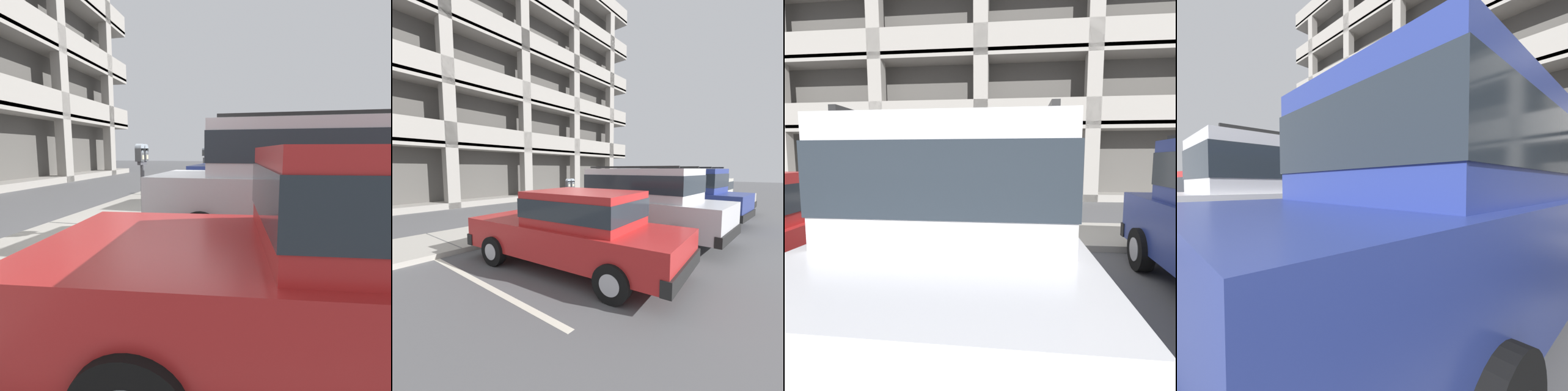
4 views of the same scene
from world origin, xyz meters
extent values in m
cube|color=#565659|center=(0.00, 0.00, -0.05)|extent=(80.00, 80.00, 0.10)
cube|color=#ADA89E|center=(0.00, 1.30, 0.06)|extent=(40.00, 2.20, 0.12)
cube|color=#606060|center=(-4.00, 1.30, 0.12)|extent=(0.03, 2.16, 0.00)
cube|color=#606060|center=(0.00, 1.30, 0.12)|extent=(0.03, 2.16, 0.00)
cube|color=silver|center=(-1.52, -1.40, 0.00)|extent=(0.12, 4.80, 0.01)
cube|color=silver|center=(1.52, -1.40, 0.00)|extent=(0.12, 4.80, 0.01)
cube|color=silver|center=(-0.05, -2.30, 0.73)|extent=(1.91, 4.73, 0.80)
cube|color=silver|center=(-0.05, -2.35, 1.55)|extent=(1.66, 2.94, 0.84)
cube|color=#232B33|center=(-0.05, -2.35, 1.57)|extent=(1.68, 2.96, 0.46)
cube|color=black|center=(-0.02, 0.01, 0.45)|extent=(1.88, 0.19, 0.24)
cube|color=silver|center=(0.55, 0.05, 0.81)|extent=(0.24, 0.03, 0.14)
cube|color=silver|center=(-0.59, 0.07, 0.81)|extent=(0.24, 0.03, 0.14)
cylinder|color=black|center=(0.87, -0.85, 0.33)|extent=(0.21, 0.66, 0.66)
cylinder|color=#B2B2B7|center=(0.87, -0.85, 0.33)|extent=(0.23, 0.37, 0.36)
cylinder|color=black|center=(-0.93, -0.83, 0.33)|extent=(0.21, 0.66, 0.66)
cylinder|color=#B2B2B7|center=(-0.93, -0.83, 0.33)|extent=(0.23, 0.37, 0.36)
cylinder|color=black|center=(0.83, -3.77, 0.33)|extent=(0.21, 0.66, 0.66)
cylinder|color=#B2B2B7|center=(0.83, -3.77, 0.33)|extent=(0.23, 0.37, 0.36)
cylinder|color=black|center=(-0.97, -3.74, 0.33)|extent=(0.21, 0.66, 0.66)
cylinder|color=#B2B2B7|center=(-0.97, -3.74, 0.33)|extent=(0.23, 0.37, 0.36)
cube|color=black|center=(0.64, -2.36, 2.01)|extent=(0.09, 2.62, 0.05)
cube|color=black|center=(-0.74, -2.34, 2.01)|extent=(0.09, 2.62, 0.05)
cube|color=black|center=(-3.19, -0.21, 0.42)|extent=(1.74, 0.32, 0.24)
cube|color=silver|center=(-2.67, -0.11, 0.66)|extent=(0.24, 0.05, 0.14)
cube|color=silver|center=(-3.72, -0.21, 0.66)|extent=(0.24, 0.05, 0.14)
cylinder|color=black|center=(-2.28, -0.92, 0.30)|extent=(0.22, 0.61, 0.60)
cylinder|color=#B2B2B7|center=(-2.28, -0.92, 0.30)|extent=(0.21, 0.35, 0.33)
cube|color=silver|center=(2.72, 0.18, 0.81)|extent=(0.24, 0.04, 0.14)
cylinder|color=black|center=(2.35, -0.70, 0.33)|extent=(0.23, 0.67, 0.66)
cylinder|color=#B2B2B7|center=(2.35, -0.70, 0.33)|extent=(0.24, 0.37, 0.36)
cylinder|color=#47474C|center=(-0.16, 0.35, 0.70)|extent=(0.07, 0.07, 1.16)
cube|color=#47474C|center=(-0.16, 0.35, 1.31)|extent=(0.28, 0.06, 0.06)
cube|color=#424447|center=(-0.26, 0.35, 1.45)|extent=(0.15, 0.11, 0.22)
cylinder|color=#8C99A3|center=(-0.26, 0.35, 1.56)|extent=(0.15, 0.11, 0.15)
cube|color=#B7B293|center=(-0.26, 0.29, 1.41)|extent=(0.08, 0.01, 0.08)
cube|color=#424447|center=(-0.06, 0.35, 1.45)|extent=(0.15, 0.11, 0.22)
cylinder|color=#8C99A3|center=(-0.06, 0.35, 1.56)|extent=(0.15, 0.11, 0.15)
cube|color=#B7B293|center=(-0.06, 0.29, 1.41)|extent=(0.08, 0.01, 0.08)
cube|color=#54514D|center=(-0.99, 13.03, 7.50)|extent=(31.36, 8.80, 15.00)
cube|color=gray|center=(-0.99, 12.43, 0.15)|extent=(32.00, 10.00, 0.30)
cube|color=gray|center=(-0.99, 12.43, 3.15)|extent=(32.00, 10.00, 0.30)
cube|color=gray|center=(-0.99, 7.53, 3.70)|extent=(32.00, 0.20, 1.10)
cube|color=gray|center=(-0.99, 12.43, 6.15)|extent=(32.00, 10.00, 0.30)
cube|color=gray|center=(-0.99, 7.53, 6.70)|extent=(32.00, 0.20, 1.10)
cube|color=gray|center=(-0.99, 12.43, 9.15)|extent=(32.00, 10.00, 0.30)
cube|color=gray|center=(-5.56, 7.68, 7.50)|extent=(0.60, 0.50, 15.00)
cube|color=gray|center=(-0.99, 7.68, 7.50)|extent=(0.60, 0.50, 15.00)
cube|color=gray|center=(3.58, 7.68, 7.50)|extent=(0.60, 0.50, 15.00)
camera|label=1|loc=(-5.13, -1.65, 1.51)|focal=28.00mm
camera|label=2|loc=(-6.71, -5.84, 1.95)|focal=24.00mm
camera|label=3|loc=(0.38, -5.50, 1.68)|focal=28.00mm
camera|label=4|loc=(4.35, -4.69, 1.25)|focal=24.00mm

